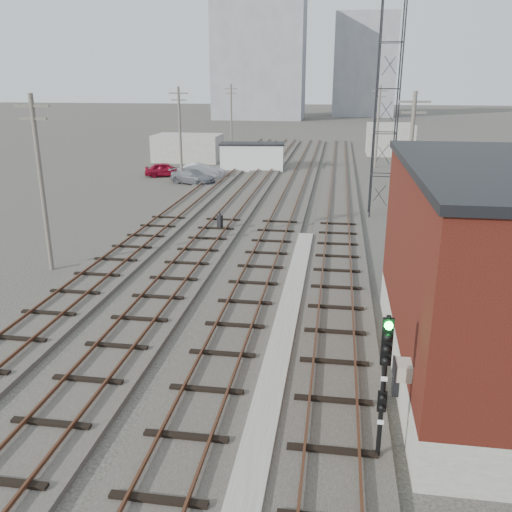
% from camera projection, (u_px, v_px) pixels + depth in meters
% --- Properties ---
extents(ground, '(320.00, 320.00, 0.00)m').
position_uv_depth(ground, '(318.00, 164.00, 64.63)').
color(ground, '#282621').
rests_on(ground, ground).
extents(track_right, '(3.20, 90.00, 0.39)m').
position_uv_depth(track_right, '(339.00, 201.00, 44.51)').
color(track_right, '#332D28').
rests_on(track_right, ground).
extents(track_mid_right, '(3.20, 90.00, 0.39)m').
position_uv_depth(track_mid_right, '(290.00, 199.00, 45.08)').
color(track_mid_right, '#332D28').
rests_on(track_mid_right, ground).
extents(track_mid_left, '(3.20, 90.00, 0.39)m').
position_uv_depth(track_mid_left, '(243.00, 198.00, 45.64)').
color(track_mid_left, '#332D28').
rests_on(track_mid_left, ground).
extents(track_left, '(3.20, 90.00, 0.39)m').
position_uv_depth(track_left, '(197.00, 196.00, 46.21)').
color(track_left, '#332D28').
rests_on(track_left, ground).
extents(platform_curb, '(0.90, 28.00, 0.26)m').
position_uv_depth(platform_curb, '(284.00, 333.00, 21.29)').
color(platform_curb, gray).
rests_on(platform_curb, ground).
extents(brick_building, '(6.54, 12.20, 7.22)m').
position_uv_depth(brick_building, '(496.00, 276.00, 17.33)').
color(brick_building, gray).
rests_on(brick_building, ground).
extents(lattice_tower, '(1.60, 1.60, 15.00)m').
position_uv_depth(lattice_tower, '(386.00, 111.00, 38.02)').
color(lattice_tower, black).
rests_on(lattice_tower, ground).
extents(utility_pole_left_a, '(1.80, 0.24, 9.00)m').
position_uv_depth(utility_pole_left_a, '(41.00, 180.00, 27.32)').
color(utility_pole_left_a, '#595147').
rests_on(utility_pole_left_a, ground).
extents(utility_pole_left_b, '(1.80, 0.24, 9.00)m').
position_uv_depth(utility_pole_left_b, '(180.00, 133.00, 50.82)').
color(utility_pole_left_b, '#595147').
rests_on(utility_pole_left_b, ground).
extents(utility_pole_left_c, '(1.80, 0.24, 9.00)m').
position_uv_depth(utility_pole_left_c, '(231.00, 116.00, 74.31)').
color(utility_pole_left_c, '#595147').
rests_on(utility_pole_left_c, ground).
extents(utility_pole_right_a, '(1.80, 0.24, 9.00)m').
position_uv_depth(utility_pole_right_a, '(409.00, 165.00, 32.14)').
color(utility_pole_right_a, '#595147').
rests_on(utility_pole_right_a, ground).
extents(utility_pole_right_b, '(1.80, 0.24, 9.00)m').
position_uv_depth(utility_pole_right_b, '(378.00, 125.00, 60.33)').
color(utility_pole_right_b, '#595147').
rests_on(utility_pole_right_b, ground).
extents(apartment_left, '(22.00, 14.00, 30.00)m').
position_uv_depth(apartment_left, '(260.00, 56.00, 132.99)').
color(apartment_left, gray).
rests_on(apartment_left, ground).
extents(apartment_right, '(16.00, 12.00, 26.00)m').
position_uv_depth(apartment_right, '(364.00, 66.00, 144.01)').
color(apartment_right, gray).
rests_on(apartment_right, ground).
extents(shed_left, '(8.00, 5.00, 3.20)m').
position_uv_depth(shed_left, '(188.00, 148.00, 66.40)').
color(shed_left, gray).
rests_on(shed_left, ground).
extents(shed_right, '(6.00, 6.00, 4.00)m').
position_uv_depth(shed_right, '(390.00, 139.00, 72.12)').
color(shed_right, gray).
rests_on(shed_right, ground).
extents(signal_mast, '(0.40, 0.42, 4.21)m').
position_uv_depth(signal_mast, '(384.00, 379.00, 13.54)').
color(signal_mast, gray).
rests_on(signal_mast, ground).
extents(switch_stand, '(0.39, 0.39, 1.30)m').
position_uv_depth(switch_stand, '(220.00, 222.00, 35.83)').
color(switch_stand, black).
rests_on(switch_stand, ground).
extents(site_trailer, '(7.38, 3.92, 2.97)m').
position_uv_depth(site_trailer, '(252.00, 157.00, 59.73)').
color(site_trailer, silver).
rests_on(site_trailer, ground).
extents(car_red, '(4.53, 2.91, 1.44)m').
position_uv_depth(car_red, '(165.00, 169.00, 56.10)').
color(car_red, maroon).
rests_on(car_red, ground).
extents(car_silver, '(4.87, 2.53, 1.53)m').
position_uv_depth(car_silver, '(201.00, 171.00, 54.92)').
color(car_silver, '#A1A4A9').
rests_on(car_silver, ground).
extents(car_grey, '(5.13, 3.69, 1.38)m').
position_uv_depth(car_grey, '(193.00, 177.00, 52.12)').
color(car_grey, slate).
rests_on(car_grey, ground).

